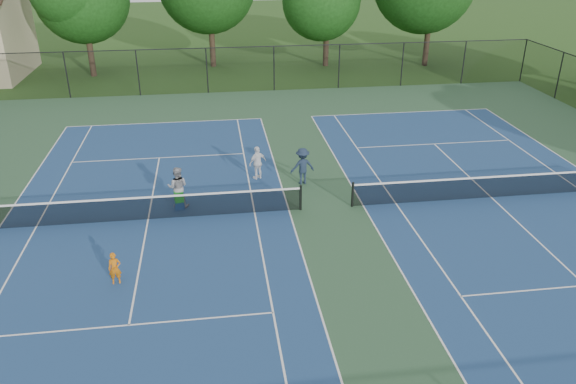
{
  "coord_description": "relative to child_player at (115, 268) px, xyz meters",
  "views": [
    {
      "loc": [
        -4.29,
        -19.62,
        10.23
      ],
      "look_at": [
        -1.69,
        -1.0,
        1.3
      ],
      "focal_mm": 35.0,
      "sensor_mm": 36.0,
      "label": 1
    }
  ],
  "objects": [
    {
      "name": "ground",
      "position": [
        7.62,
        4.2,
        -0.54
      ],
      "size": [
        140.0,
        140.0,
        0.0
      ],
      "primitive_type": "plane",
      "color": "#234716",
      "rests_on": "ground"
    },
    {
      "name": "court_pad",
      "position": [
        7.62,
        4.2,
        -0.54
      ],
      "size": [
        36.0,
        36.0,
        0.01
      ],
      "primitive_type": "cube",
      "color": "#325939",
      "rests_on": "ground"
    },
    {
      "name": "tennis_court_left",
      "position": [
        0.62,
        4.2,
        -0.44
      ],
      "size": [
        12.0,
        23.83,
        1.07
      ],
      "color": "navy",
      "rests_on": "ground"
    },
    {
      "name": "tennis_court_right",
      "position": [
        14.62,
        4.2,
        -0.44
      ],
      "size": [
        12.0,
        23.83,
        1.07
      ],
      "color": "navy",
      "rests_on": "ground"
    },
    {
      "name": "perimeter_fence",
      "position": [
        7.62,
        4.2,
        1.06
      ],
      "size": [
        36.08,
        36.08,
        3.02
      ],
      "color": "black",
      "rests_on": "ground"
    },
    {
      "name": "child_player",
      "position": [
        0.0,
        0.0,
        0.0
      ],
      "size": [
        0.42,
        0.3,
        1.08
      ],
      "primitive_type": "imported",
      "rotation": [
        0.0,
        0.0,
        0.1
      ],
      "color": "orange",
      "rests_on": "ground"
    },
    {
      "name": "instructor",
      "position": [
        1.77,
        5.2,
        0.3
      ],
      "size": [
        0.9,
        0.74,
        1.69
      ],
      "primitive_type": "imported",
      "rotation": [
        0.0,
        0.0,
        3.01
      ],
      "color": "gray",
      "rests_on": "ground"
    },
    {
      "name": "bystander_a",
      "position": [
        5.17,
        7.49,
        0.22
      ],
      "size": [
        0.96,
        0.78,
        1.53
      ],
      "primitive_type": "imported",
      "rotation": [
        0.0,
        0.0,
        3.69
      ],
      "color": "white",
      "rests_on": "ground"
    },
    {
      "name": "bystander_b",
      "position": [
        7.05,
        6.71,
        0.28
      ],
      "size": [
        1.15,
        0.78,
        1.64
      ],
      "primitive_type": "imported",
      "rotation": [
        0.0,
        0.0,
        3.31
      ],
      "color": "#1B283D",
      "rests_on": "ground"
    },
    {
      "name": "ball_crate",
      "position": [
        1.8,
        4.95,
        -0.38
      ],
      "size": [
        0.4,
        0.36,
        0.32
      ],
      "primitive_type": "cube",
      "rotation": [
        0.0,
        0.0,
        0.08
      ],
      "color": "navy",
      "rests_on": "ground"
    },
    {
      "name": "ball_hopper",
      "position": [
        1.8,
        4.95,
        -0.01
      ],
      "size": [
        0.39,
        0.35,
        0.42
      ],
      "primitive_type": "cube",
      "rotation": [
        0.0,
        0.0,
        0.22
      ],
      "color": "green",
      "rests_on": "ball_crate"
    }
  ]
}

